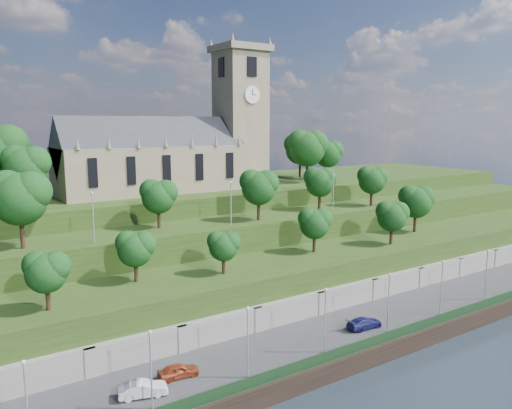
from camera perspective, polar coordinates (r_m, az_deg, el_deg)
ground at (r=58.31m, az=11.03°, el=-18.44°), size 320.00×320.00×0.00m
promenade at (r=61.81m, az=7.04°, el=-15.62°), size 160.00×12.00×2.00m
quay_wall at (r=57.78m, az=11.11°, el=-17.50°), size 160.00×0.50×2.20m
fence at (r=57.53m, az=10.69°, el=-15.94°), size 160.00×0.10×1.20m
retaining_wall at (r=65.47m, az=3.60°, el=-12.66°), size 160.00×2.10×5.00m
embankment_lower at (r=69.54m, az=0.59°, el=-9.97°), size 160.00×12.00×8.00m
embankment_upper at (r=77.88m, az=-3.95°, el=-6.32°), size 160.00×10.00×12.00m
hilltop at (r=95.88m, az=-10.14°, el=-2.52°), size 160.00×32.00×15.00m
church at (r=90.62m, az=-8.95°, el=6.41°), size 38.60×12.35×27.60m
trees_lower at (r=73.03m, az=6.71°, el=-1.97°), size 66.96×9.09×8.26m
trees_upper at (r=73.89m, az=-5.00°, el=1.97°), size 64.31×8.03×9.51m
trees_hilltop at (r=87.80m, az=-11.18°, el=5.97°), size 73.57×16.19×12.01m
lamp_posts_promenade at (r=56.08m, az=7.92°, el=-12.43°), size 60.36×0.36×7.39m
lamp_posts_upper at (r=73.24m, az=-2.89°, el=0.58°), size 40.36×0.36×6.54m
car_left at (r=52.71m, az=-8.86°, el=-18.25°), size 4.28×2.09×1.40m
car_middle at (r=50.16m, az=-12.80°, el=-19.86°), size 4.74×2.74×1.48m
car_right at (r=64.36m, az=12.29°, el=-13.08°), size 4.87×2.26×1.38m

